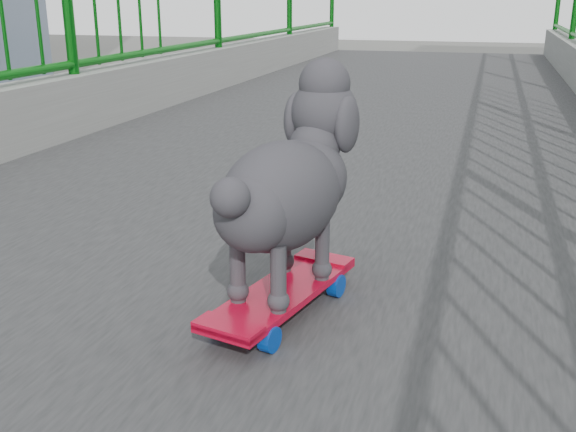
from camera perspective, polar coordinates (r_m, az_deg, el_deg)
The scene contains 2 objects.
skateboard at distance 1.52m, azimuth -0.54°, elevation -6.76°, with size 0.25×0.50×0.06m.
poodle at distance 1.45m, azimuth 0.00°, elevation 2.83°, with size 0.30×0.53×0.45m.
Camera 1 is at (0.68, 2.90, 7.69)m, focal length 42.00 mm.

